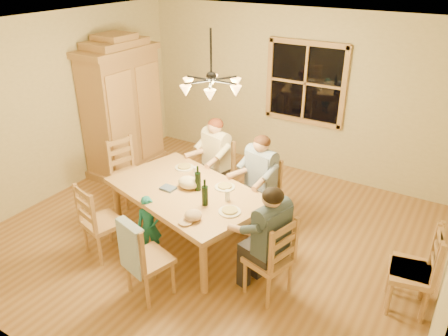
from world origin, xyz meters
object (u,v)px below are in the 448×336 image
Objects in this scene: chandelier at (211,85)px; adult_plaid_man at (260,171)px; chair_end_right at (268,270)px; child at (149,227)px; chair_end_left at (130,184)px; adult_woman at (215,151)px; adult_slate_man at (270,229)px; dining_table at (187,196)px; chair_far_right at (259,206)px; chair_near_left at (104,233)px; chair_spare_back at (409,281)px; armoire at (123,110)px; chair_spare_front at (408,285)px; wine_bottle_b at (205,192)px; chair_far_left at (215,184)px; chair_near_right at (150,271)px; wine_bottle_a at (198,178)px.

adult_plaid_man is at bearing 55.75° from chandelier.
child is at bearing 110.61° from chair_end_right.
chair_end_left is 1.39m from adult_woman.
chair_end_left is at bearing 90.00° from adult_slate_man.
chair_far_right reaches higher than dining_table.
chair_near_left and chair_spare_back have the same top height.
chair_end_left is at bearing -45.39° from armoire.
chair_spare_back is at bearing -179.35° from adult_plaid_man.
chair_near_left is at bearing 93.47° from chair_spare_front.
wine_bottle_b is at bearing 87.67° from chair_end_left.
wine_bottle_b is at bearing 132.62° from chair_far_left.
chair_near_right is at bearing -101.14° from wine_bottle_b.
chair_near_left is at bearing 116.57° from chair_end_right.
dining_table is 1.39m from adult_slate_man.
adult_slate_man is 0.88× the size of chair_spare_back.
chandelier is 0.78× the size of chair_spare_front.
chair_far_right is 1.00× the size of chair_spare_back.
adult_plaid_man reaches higher than chair_spare_front.
chair_near_left is at bearing 90.00° from chair_far_left.
adult_slate_man reaches higher than chair_far_right.
adult_slate_man reaches higher than wine_bottle_b.
chair_far_right and chair_spare_front have the same top height.
armoire is 2.63× the size of adult_woman.
adult_slate_man is 1.59m from chair_spare_back.
chair_spare_back is at bearing -12.38° from chair_spare_front.
chair_far_right is (0.62, 0.80, -0.36)m from dining_table.
chair_spare_front is 0.07m from chair_spare_back.
chair_end_right is at bearing 108.85° from chair_spare_back.
adult_woman is 3.08m from chair_spare_front.
adult_woman is at bearing 61.55° from chair_spare_front.
chair_end_right is 1.46m from chair_spare_front.
adult_slate_man is 1.06× the size of child.
adult_woman is (-0.23, 1.03, 0.18)m from dining_table.
chair_near_left is at bearing 100.95° from chair_spare_back.
chair_spare_front is (4.87, -1.04, -0.75)m from armoire.
wine_bottle_b reaches higher than chair_spare_front.
adult_plaid_man reaches higher than child.
chandelier reaches higher than chair_end_right.
dining_table is at bearing -29.39° from armoire.
chair_spare_front is (2.55, 0.13, -0.62)m from wine_bottle_a.
wine_bottle_b is at bearing -28.71° from armoire.
adult_slate_man reaches higher than wine_bottle_a.
chair_end_left is (-1.56, 1.40, 0.00)m from chair_near_right.
chair_end_right is 3.00× the size of wine_bottle_b.
chair_far_left is at bearing 102.65° from dining_table.
chandelier is at bearing 61.77° from chair_near_left.
chair_near_right is (0.46, -2.07, 0.00)m from chair_far_left.
chair_near_left is at bearing -53.91° from armoire.
chair_far_right is 1.19m from wine_bottle_b.
chandelier is 0.78× the size of chair_spare_back.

